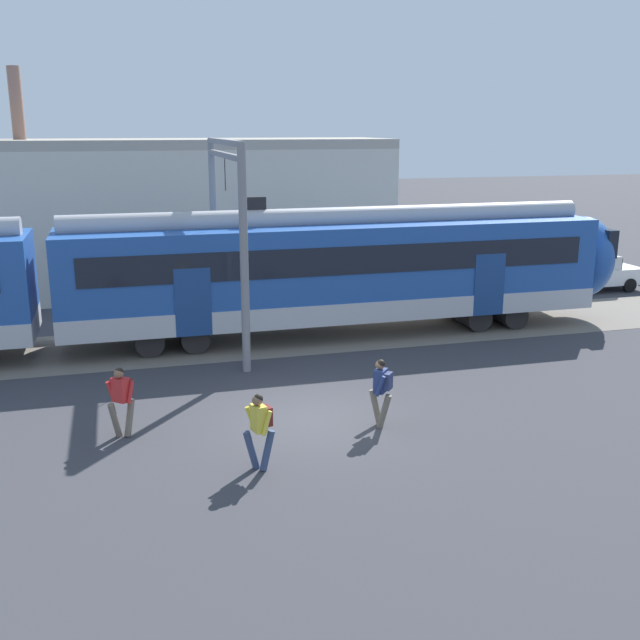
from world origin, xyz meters
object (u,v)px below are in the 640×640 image
(pedestrian_yellow, at_px, (260,425))
(parked_car_white, at_px, (594,272))
(pedestrian_navy, at_px, (381,387))
(pedestrian_red, at_px, (121,396))

(pedestrian_yellow, bearing_deg, parked_car_white, 37.91)
(pedestrian_navy, bearing_deg, parked_car_white, 40.30)
(pedestrian_red, xyz_separation_m, pedestrian_yellow, (2.71, -2.52, 0.00))
(pedestrian_yellow, xyz_separation_m, pedestrian_navy, (3.19, 1.50, 0.00))
(pedestrian_navy, distance_m, parked_car_white, 18.48)
(pedestrian_red, bearing_deg, pedestrian_navy, -9.81)
(pedestrian_yellow, relative_size, parked_car_white, 0.41)
(pedestrian_navy, bearing_deg, pedestrian_yellow, -154.75)
(pedestrian_red, relative_size, pedestrian_yellow, 1.00)
(pedestrian_yellow, relative_size, pedestrian_navy, 1.00)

